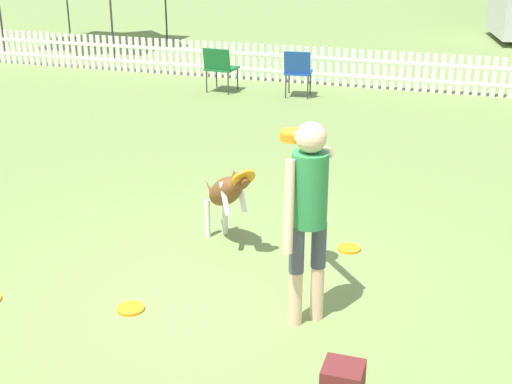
# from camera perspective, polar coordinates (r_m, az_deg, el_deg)

# --- Properties ---
(ground_plane) EXTENTS (240.00, 240.00, 0.00)m
(ground_plane) POSITION_cam_1_polar(r_m,az_deg,el_deg) (6.19, -3.54, -8.63)
(ground_plane) COLOR olive
(handler_person) EXTENTS (0.62, 1.08, 1.67)m
(handler_person) POSITION_cam_1_polar(r_m,az_deg,el_deg) (5.48, 4.15, -0.55)
(handler_person) COLOR beige
(handler_person) RESTS_ON ground_plane
(leaping_dog) EXTENTS (0.81, 0.84, 0.94)m
(leaping_dog) POSITION_cam_1_polar(r_m,az_deg,el_deg) (6.90, -2.33, 0.04)
(leaping_dog) COLOR brown
(leaping_dog) RESTS_ON ground_plane
(frisbee_near_handler) EXTENTS (0.23, 0.23, 0.02)m
(frisbee_near_handler) POSITION_cam_1_polar(r_m,az_deg,el_deg) (6.12, -9.99, -9.17)
(frisbee_near_handler) COLOR orange
(frisbee_near_handler) RESTS_ON ground_plane
(frisbee_midfield) EXTENTS (0.23, 0.23, 0.02)m
(frisbee_midfield) POSITION_cam_1_polar(r_m,az_deg,el_deg) (7.10, 7.44, -4.50)
(frisbee_midfield) COLOR orange
(frisbee_midfield) RESTS_ON ground_plane
(picket_fence) EXTENTS (23.70, 0.04, 0.72)m
(picket_fence) POSITION_cam_1_polar(r_m,az_deg,el_deg) (13.65, 9.02, 9.68)
(picket_fence) COLOR white
(picket_fence) RESTS_ON ground_plane
(folding_chair_center) EXTENTS (0.51, 0.53, 0.84)m
(folding_chair_center) POSITION_cam_1_polar(r_m,az_deg,el_deg) (12.79, 3.37, 9.77)
(folding_chair_center) COLOR #333338
(folding_chair_center) RESTS_ON ground_plane
(folding_chair_green_right) EXTENTS (0.55, 0.56, 0.82)m
(folding_chair_green_right) POSITION_cam_1_polar(r_m,az_deg,el_deg) (13.17, -2.92, 10.06)
(folding_chair_green_right) COLOR #333338
(folding_chair_green_right) RESTS_ON ground_plane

